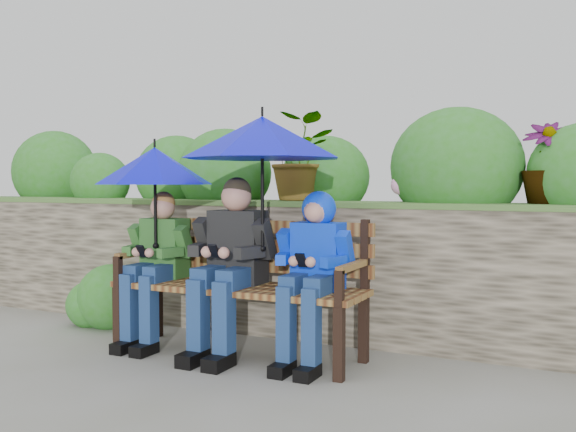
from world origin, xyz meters
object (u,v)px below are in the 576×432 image
at_px(boy_middle, 230,257).
at_px(boy_left, 157,259).
at_px(park_bench, 243,276).
at_px(umbrella_right, 262,138).
at_px(umbrella_left, 155,166).
at_px(boy_right, 313,261).

bearing_deg(boy_middle, boy_left, 179.04).
relative_size(park_bench, umbrella_right, 1.68).
bearing_deg(umbrella_left, boy_right, 1.63).
xyz_separation_m(boy_left, boy_middle, (0.62, -0.01, 0.04)).
relative_size(boy_middle, umbrella_left, 1.46).
bearing_deg(umbrella_right, boy_middle, 175.77).
xyz_separation_m(park_bench, boy_middle, (-0.05, -0.09, 0.14)).
bearing_deg(boy_left, boy_middle, -0.96).
xyz_separation_m(boy_left, umbrella_right, (0.87, -0.03, 0.83)).
distance_m(boy_right, umbrella_left, 1.35).
height_order(park_bench, umbrella_right, umbrella_right).
relative_size(park_bench, boy_middle, 1.46).
xyz_separation_m(boy_middle, boy_right, (0.60, 0.02, 0.00)).
height_order(boy_left, umbrella_right, umbrella_right).
xyz_separation_m(boy_right, umbrella_left, (-1.20, -0.03, 0.62)).
distance_m(park_bench, boy_left, 0.67).
bearing_deg(park_bench, umbrella_right, -27.15).
bearing_deg(umbrella_right, park_bench, 152.85).
height_order(boy_right, umbrella_right, umbrella_right).
relative_size(boy_right, umbrella_left, 1.35).
distance_m(park_bench, boy_middle, 0.17).
bearing_deg(boy_middle, park_bench, 63.43).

